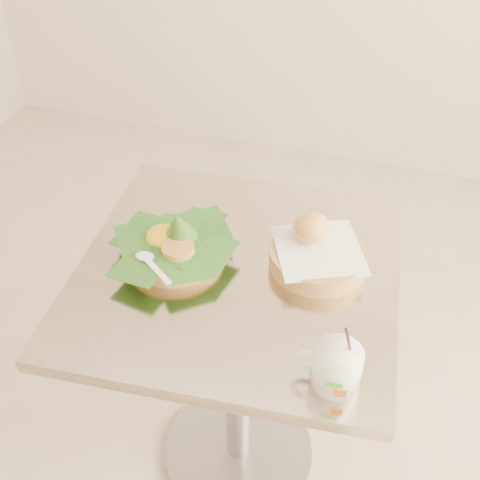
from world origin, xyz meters
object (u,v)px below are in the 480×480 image
(rice_basket, at_px, (174,244))
(coffee_mug, at_px, (335,366))
(cafe_table, at_px, (238,334))
(bread_basket, at_px, (317,252))

(rice_basket, distance_m, coffee_mug, 0.47)
(cafe_table, xyz_separation_m, rice_basket, (-0.15, -0.01, 0.26))
(cafe_table, relative_size, bread_basket, 3.14)
(rice_basket, bearing_deg, cafe_table, 2.88)
(bread_basket, relative_size, coffee_mug, 1.55)
(rice_basket, distance_m, bread_basket, 0.32)
(rice_basket, relative_size, coffee_mug, 1.72)
(bread_basket, bearing_deg, coffee_mug, -72.02)
(rice_basket, xyz_separation_m, bread_basket, (0.31, 0.07, -0.00))
(coffee_mug, bearing_deg, bread_basket, 107.98)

